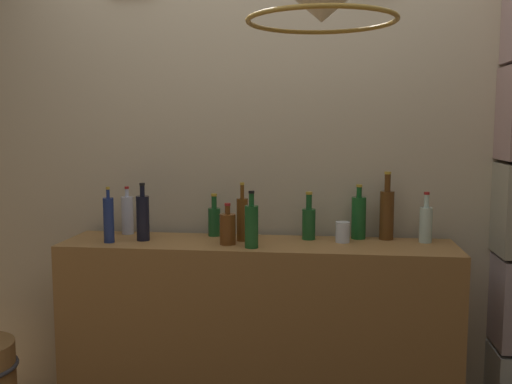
% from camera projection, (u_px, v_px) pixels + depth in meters
% --- Properties ---
extents(panelled_rear_partition, '(3.05, 0.15, 2.74)m').
position_uv_depth(panelled_rear_partition, '(264.00, 138.00, 2.99)').
color(panelled_rear_partition, '#BCAD8E').
rests_on(panelled_rear_partition, ground).
extents(bar_shelf_unit, '(1.88, 0.41, 0.96)m').
position_uv_depth(bar_shelf_unit, '(257.00, 339.00, 2.83)').
color(bar_shelf_unit, olive).
rests_on(bar_shelf_unit, ground).
extents(liquor_bottle_sherry, '(0.08, 0.08, 0.20)m').
position_uv_depth(liquor_bottle_sherry, '(228.00, 228.00, 2.72)').
color(liquor_bottle_sherry, brown).
rests_on(liquor_bottle_sherry, bar_shelf_unit).
extents(liquor_bottle_tequila, '(0.06, 0.06, 0.22)m').
position_uv_depth(liquor_bottle_tequila, '(214.00, 220.00, 2.93)').
color(liquor_bottle_tequila, '#1A5024').
rests_on(liquor_bottle_tequila, bar_shelf_unit).
extents(liquor_bottle_brandy, '(0.07, 0.07, 0.24)m').
position_uv_depth(liquor_bottle_brandy, '(309.00, 222.00, 2.84)').
color(liquor_bottle_brandy, '#1A5123').
rests_on(liquor_bottle_brandy, bar_shelf_unit).
extents(liquor_bottle_rum, '(0.06, 0.06, 0.26)m').
position_uv_depth(liquor_bottle_rum, '(252.00, 225.00, 2.64)').
color(liquor_bottle_rum, '#1A5322').
rests_on(liquor_bottle_rum, bar_shelf_unit).
extents(liquor_bottle_rye, '(0.06, 0.06, 0.28)m').
position_uv_depth(liquor_bottle_rye, '(143.00, 217.00, 2.81)').
color(liquor_bottle_rye, black).
rests_on(liquor_bottle_rye, bar_shelf_unit).
extents(liquor_bottle_port, '(0.05, 0.05, 0.27)m').
position_uv_depth(liquor_bottle_port, '(109.00, 219.00, 2.76)').
color(liquor_bottle_port, navy).
rests_on(liquor_bottle_port, bar_shelf_unit).
extents(liquor_bottle_whiskey, '(0.06, 0.06, 0.29)m').
position_uv_depth(liquor_bottle_whiskey, '(242.00, 218.00, 2.80)').
color(liquor_bottle_whiskey, brown).
rests_on(liquor_bottle_whiskey, bar_shelf_unit).
extents(liquor_bottle_vodka, '(0.06, 0.06, 0.25)m').
position_uv_depth(liquor_bottle_vodka, '(127.00, 215.00, 2.98)').
color(liquor_bottle_vodka, silver).
rests_on(liquor_bottle_vodka, bar_shelf_unit).
extents(liquor_bottle_mezcal, '(0.07, 0.07, 0.33)m').
position_uv_depth(liquor_bottle_mezcal, '(387.00, 213.00, 2.84)').
color(liquor_bottle_mezcal, '#573314').
rests_on(liquor_bottle_mezcal, bar_shelf_unit).
extents(liquor_bottle_scotch, '(0.07, 0.07, 0.27)m').
position_uv_depth(liquor_bottle_scotch, '(359.00, 217.00, 2.85)').
color(liquor_bottle_scotch, '#185522').
rests_on(liquor_bottle_scotch, bar_shelf_unit).
extents(liquor_bottle_bourbon, '(0.06, 0.06, 0.24)m').
position_uv_depth(liquor_bottle_bourbon, '(426.00, 223.00, 2.77)').
color(liquor_bottle_bourbon, silver).
rests_on(liquor_bottle_bourbon, bar_shelf_unit).
extents(glass_tumbler_rocks, '(0.07, 0.07, 0.10)m').
position_uv_depth(glass_tumbler_rocks, '(343.00, 232.00, 2.77)').
color(glass_tumbler_rocks, silver).
rests_on(glass_tumbler_rocks, bar_shelf_unit).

